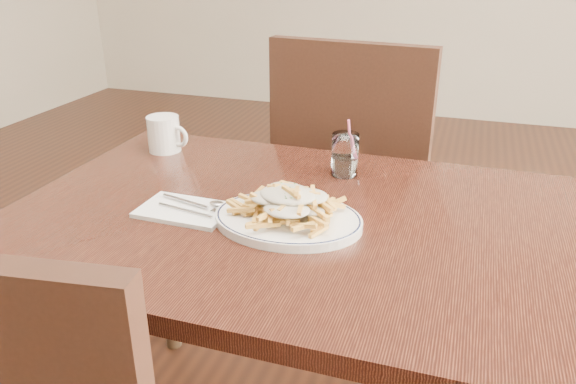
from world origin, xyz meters
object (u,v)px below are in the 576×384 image
(table, at_px, (298,247))
(fries_plate, at_px, (288,219))
(water_glass, at_px, (345,157))
(loaded_fries, at_px, (288,200))
(coffee_mug, at_px, (165,134))
(chair_far, at_px, (357,179))

(table, relative_size, fries_plate, 3.79)
(fries_plate, bearing_deg, water_glass, 80.93)
(loaded_fries, relative_size, water_glass, 1.79)
(water_glass, distance_m, coffee_mug, 0.50)
(table, height_order, water_glass, water_glass)
(coffee_mug, bearing_deg, table, -29.49)
(loaded_fries, relative_size, coffee_mug, 2.09)
(chair_far, height_order, water_glass, chair_far)
(table, bearing_deg, loaded_fries, -95.04)
(chair_far, relative_size, water_glass, 7.28)
(water_glass, relative_size, coffee_mug, 1.16)
(chair_far, distance_m, water_glass, 0.44)
(loaded_fries, bearing_deg, water_glass, 80.93)
(table, xyz_separation_m, coffee_mug, (-0.45, 0.26, 0.13))
(chair_far, xyz_separation_m, loaded_fries, (-0.00, -0.68, 0.22))
(table, bearing_deg, chair_far, 89.96)
(table, height_order, loaded_fries, loaded_fries)
(chair_far, distance_m, fries_plate, 0.70)
(table, height_order, chair_far, chair_far)
(fries_plate, bearing_deg, chair_far, 89.58)
(table, height_order, fries_plate, fries_plate)
(fries_plate, bearing_deg, coffee_mug, 145.61)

